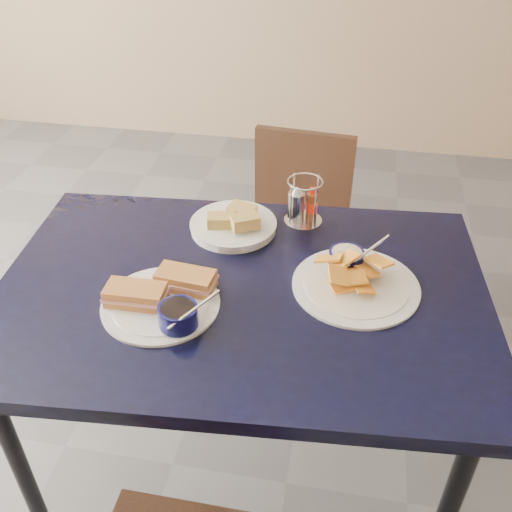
% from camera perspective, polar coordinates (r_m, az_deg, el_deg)
% --- Properties ---
extents(ground, '(6.00, 6.00, 0.00)m').
position_cam_1_polar(ground, '(2.00, -8.35, -19.90)').
color(ground, '#4F4F54').
rests_on(ground, ground).
extents(dining_table, '(1.28, 0.90, 0.75)m').
position_cam_1_polar(dining_table, '(1.46, -1.45, -5.10)').
color(dining_table, black).
rests_on(dining_table, ground).
extents(chair_far, '(0.41, 0.39, 0.79)m').
position_cam_1_polar(chair_far, '(2.20, 3.88, 3.33)').
color(chair_far, black).
rests_on(chair_far, ground).
extents(sandwich_plate, '(0.31, 0.28, 0.12)m').
position_cam_1_polar(sandwich_plate, '(1.36, -9.17, -4.18)').
color(sandwich_plate, white).
rests_on(sandwich_plate, dining_table).
extents(plantain_plate, '(0.32, 0.32, 0.12)m').
position_cam_1_polar(plantain_plate, '(1.44, 9.62, -2.09)').
color(plantain_plate, white).
rests_on(plantain_plate, dining_table).
extents(bread_basket, '(0.24, 0.24, 0.07)m').
position_cam_1_polar(bread_basket, '(1.61, -2.21, 3.19)').
color(bread_basket, white).
rests_on(bread_basket, dining_table).
extents(condiment_caddy, '(0.11, 0.11, 0.14)m').
position_cam_1_polar(condiment_caddy, '(1.64, 4.65, 5.17)').
color(condiment_caddy, silver).
rests_on(condiment_caddy, dining_table).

